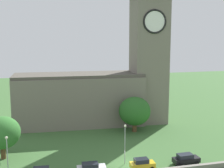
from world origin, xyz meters
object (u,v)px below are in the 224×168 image
(car_yellow, at_px, (142,164))
(tree_riverside_west, at_px, (2,133))
(tree_by_tower, at_px, (135,111))
(streetlamp_west_mid, at_px, (125,138))
(church, at_px, (107,79))
(streetlamp_west_end, at_px, (7,149))
(car_black, at_px, (186,159))
(car_white, at_px, (91,168))

(car_yellow, bearing_deg, tree_riverside_west, 155.42)
(tree_riverside_west, xyz_separation_m, tree_by_tower, (27.91, 9.16, -0.01))
(car_yellow, bearing_deg, streetlamp_west_mid, 128.64)
(church, relative_size, streetlamp_west_end, 6.05)
(car_yellow, height_order, car_black, car_yellow)
(tree_riverside_west, bearing_deg, streetlamp_west_end, -79.40)
(car_white, distance_m, tree_riverside_west, 17.71)
(car_black, bearing_deg, tree_by_tower, 98.72)
(car_white, bearing_deg, streetlamp_west_mid, 16.85)
(car_white, distance_m, car_black, 16.57)
(car_white, relative_size, car_yellow, 1.16)
(church, relative_size, streetlamp_west_mid, 5.44)
(tree_riverside_west, bearing_deg, streetlamp_west_mid, -20.45)
(car_black, height_order, streetlamp_west_mid, streetlamp_west_mid)
(car_black, height_order, tree_by_tower, tree_by_tower)
(church, relative_size, car_black, 8.22)
(car_black, bearing_deg, streetlamp_west_end, 173.59)
(streetlamp_west_end, bearing_deg, streetlamp_west_mid, -2.22)
(streetlamp_west_mid, xyz_separation_m, tree_by_tower, (7.29, 16.85, 0.12))
(tree_riverside_west, distance_m, tree_by_tower, 29.38)
(streetlamp_west_mid, bearing_deg, tree_riverside_west, 159.55)
(car_black, height_order, streetlamp_west_end, streetlamp_west_end)
(car_white, xyz_separation_m, car_yellow, (8.48, -0.85, 0.11))
(streetlamp_west_end, bearing_deg, car_white, -11.50)
(car_white, relative_size, streetlamp_west_mid, 0.68)
(streetlamp_west_mid, relative_size, tree_riverside_west, 0.91)
(streetlamp_west_mid, xyz_separation_m, tree_riverside_west, (-20.62, 7.69, 0.13))
(church, bearing_deg, streetlamp_west_end, -131.99)
(streetlamp_west_mid, bearing_deg, car_yellow, -51.36)
(church, height_order, tree_by_tower, church)
(car_yellow, distance_m, tree_by_tower, 20.62)
(church, xyz_separation_m, tree_by_tower, (4.48, -8.48, -6.32))
(car_black, bearing_deg, car_white, 177.68)
(streetlamp_west_end, bearing_deg, tree_by_tower, 31.18)
(church, bearing_deg, tree_by_tower, -62.14)
(car_white, bearing_deg, tree_riverside_west, 146.21)
(car_yellow, xyz_separation_m, tree_by_tower, (5.09, 19.60, 3.88))
(church, height_order, streetlamp_west_end, church)
(car_black, distance_m, tree_by_tower, 20.04)
(car_white, relative_size, tree_riverside_west, 0.62)
(car_white, height_order, streetlamp_west_mid, streetlamp_west_mid)
(car_black, xyz_separation_m, tree_by_tower, (-2.98, 19.43, 3.91))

